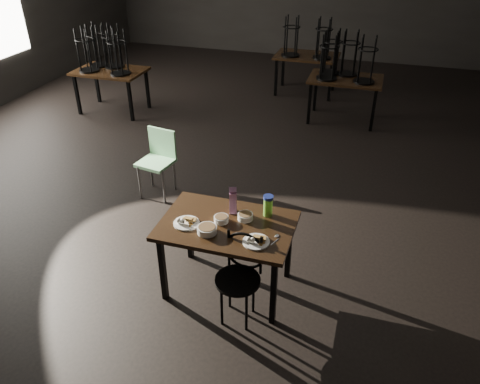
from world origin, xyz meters
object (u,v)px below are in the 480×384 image
(juice_carton, at_px, (233,201))
(school_chair, at_px, (158,156))
(main_table, at_px, (227,231))
(water_bottle, at_px, (268,205))
(bentwood_chair, at_px, (240,271))

(juice_carton, bearing_deg, school_chair, 137.77)
(main_table, height_order, school_chair, school_chair)
(main_table, distance_m, juice_carton, 0.28)
(main_table, xyz_separation_m, water_bottle, (0.32, 0.24, 0.18))
(bentwood_chair, xyz_separation_m, school_chair, (-1.61, 1.75, 0.01))
(bentwood_chair, bearing_deg, water_bottle, 83.77)
(bentwood_chair, bearing_deg, juice_carton, 118.54)
(water_bottle, xyz_separation_m, school_chair, (-1.71, 1.21, -0.35))
(main_table, relative_size, juice_carton, 4.44)
(juice_carton, xyz_separation_m, water_bottle, (0.32, 0.05, -0.02))
(juice_carton, height_order, school_chair, juice_carton)
(juice_carton, height_order, bentwood_chair, juice_carton)
(school_chair, bearing_deg, juice_carton, -32.42)
(bentwood_chair, distance_m, school_chair, 2.37)
(main_table, xyz_separation_m, school_chair, (-1.39, 1.45, -0.16))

